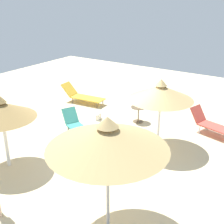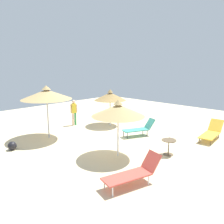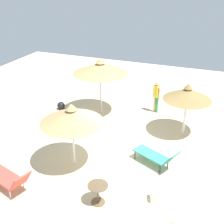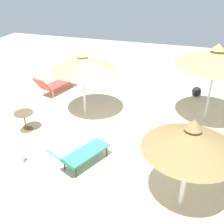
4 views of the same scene
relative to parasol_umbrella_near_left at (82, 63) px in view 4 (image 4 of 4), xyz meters
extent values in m
cube|color=beige|center=(-1.38, 1.20, -2.05)|extent=(24.00, 24.00, 0.10)
cylinder|color=white|center=(0.00, 0.00, -0.93)|extent=(0.07, 0.07, 2.15)
cone|color=tan|center=(0.00, 0.00, 0.00)|extent=(2.22, 2.22, 0.50)
cone|color=tan|center=(0.00, 0.00, 0.35)|extent=(0.40, 0.40, 0.22)
cylinder|color=white|center=(-3.76, 3.36, -0.97)|extent=(0.11, 0.11, 2.07)
cone|color=#997A47|center=(-3.76, 3.36, -0.13)|extent=(2.03, 2.03, 0.49)
cone|color=#997A47|center=(-3.76, 3.36, 0.22)|extent=(0.37, 0.37, 0.22)
cylinder|color=#B2B2B7|center=(-4.28, -0.78, -0.76)|extent=(0.07, 0.07, 2.48)
cone|color=tan|center=(-4.28, -0.78, 0.34)|extent=(2.59, 2.59, 0.51)
cone|color=tan|center=(-4.28, -0.78, 0.69)|extent=(0.47, 0.47, 0.22)
cube|color=teal|center=(-1.09, 2.61, -1.64)|extent=(1.10, 1.52, 0.05)
cylinder|color=#2D2D33|center=(-1.13, 1.97, -1.83)|extent=(0.04, 0.04, 0.34)
cylinder|color=#2D2D33|center=(-1.56, 2.17, -1.83)|extent=(0.04, 0.04, 0.34)
cylinder|color=#2D2D33|center=(-0.63, 3.05, -1.83)|extent=(0.04, 0.04, 0.34)
cylinder|color=#2D2D33|center=(-1.06, 3.25, -1.83)|extent=(0.04, 0.04, 0.34)
cube|color=teal|center=(-0.72, 3.41, -1.35)|extent=(0.67, 0.59, 0.55)
cube|color=#CC4C3F|center=(1.89, -1.63, -1.64)|extent=(1.04, 1.72, 0.05)
cylinder|color=silver|center=(1.95, -2.36, -1.83)|extent=(0.04, 0.04, 0.33)
cylinder|color=silver|center=(1.45, -2.22, -1.83)|extent=(0.04, 0.04, 0.33)
cylinder|color=silver|center=(2.32, -1.05, -1.83)|extent=(0.04, 0.04, 0.33)
cylinder|color=silver|center=(1.82, -0.91, -1.83)|extent=(0.04, 0.04, 0.33)
cube|color=#CC4C3F|center=(2.16, -0.68, -1.34)|extent=(0.71, 0.56, 0.58)
cube|color=beige|center=(0.78, 3.15, -1.87)|extent=(0.37, 0.25, 0.26)
torus|color=beige|center=(0.78, 3.15, -1.69)|extent=(0.24, 0.10, 0.24)
cylinder|color=brown|center=(1.50, 1.61, -1.34)|extent=(0.63, 0.63, 0.02)
cylinder|color=brown|center=(1.50, 1.61, -1.68)|extent=(0.05, 0.05, 0.65)
cylinder|color=brown|center=(1.50, 1.61, -1.99)|extent=(0.44, 0.44, 0.02)
sphere|color=black|center=(-3.94, -2.88, -1.80)|extent=(0.40, 0.40, 0.40)
camera|label=1|loc=(-8.83, -3.90, 3.11)|focal=48.34mm
camera|label=2|loc=(6.07, -6.64, 1.84)|focal=35.75mm
camera|label=3|loc=(7.78, 4.53, 4.51)|focal=46.97mm
camera|label=4|loc=(-3.52, 8.07, 2.96)|focal=42.82mm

